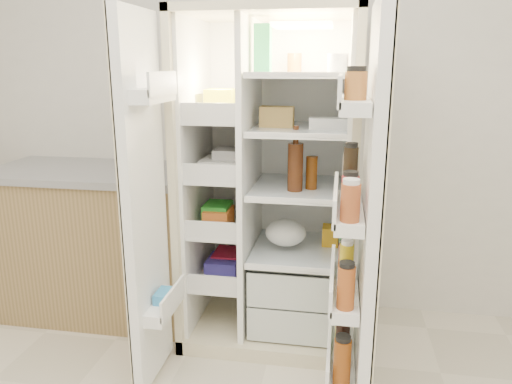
# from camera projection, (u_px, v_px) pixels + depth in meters

# --- Properties ---
(wall_back) EXTENTS (4.00, 0.02, 2.70)m
(wall_back) POSITION_uv_depth(u_px,v_px,m) (287.00, 95.00, 2.92)
(wall_back) COLOR silver
(wall_back) RESTS_ON floor
(refrigerator) EXTENTS (0.92, 0.70, 1.80)m
(refrigerator) POSITION_uv_depth(u_px,v_px,m) (274.00, 207.00, 2.74)
(refrigerator) COLOR beige
(refrigerator) RESTS_ON floor
(freezer_door) EXTENTS (0.15, 0.40, 1.72)m
(freezer_door) POSITION_uv_depth(u_px,v_px,m) (145.00, 208.00, 2.22)
(freezer_door) COLOR white
(freezer_door) RESTS_ON floor
(fridge_door) EXTENTS (0.17, 0.58, 1.72)m
(fridge_door) POSITION_uv_depth(u_px,v_px,m) (364.00, 231.00, 1.97)
(fridge_door) COLOR white
(fridge_door) RESTS_ON floor
(kitchen_counter) EXTENTS (1.27, 0.68, 0.92)m
(kitchen_counter) POSITION_uv_depth(u_px,v_px,m) (100.00, 240.00, 3.03)
(kitchen_counter) COLOR olive
(kitchen_counter) RESTS_ON floor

